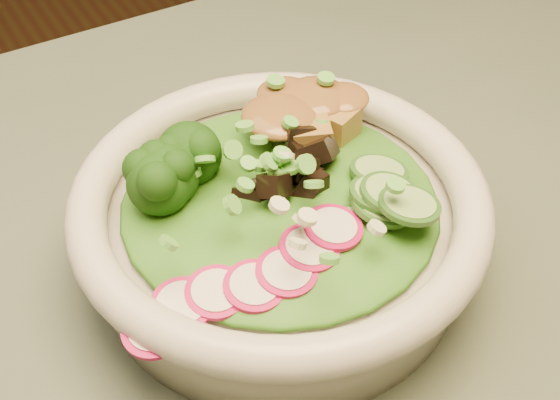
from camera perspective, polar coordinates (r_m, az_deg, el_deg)
salad_bowl at (r=0.44m, az=-0.00°, el=-1.72°), size 0.23×0.23×0.06m
lettuce_bed at (r=0.42m, az=-0.00°, el=0.10°), size 0.17×0.17×0.02m
broccoli_florets at (r=0.42m, az=-7.21°, el=2.00°), size 0.08×0.07×0.04m
radish_slices at (r=0.38m, az=-1.03°, el=-5.41°), size 0.10×0.06×0.02m
cucumber_slices at (r=0.41m, az=7.63°, el=0.08°), size 0.07×0.07×0.03m
mushroom_heap at (r=0.42m, az=0.23°, el=2.15°), size 0.07×0.07×0.03m
tofu_cubes at (r=0.46m, az=1.29°, el=5.50°), size 0.09×0.07×0.03m
peanut_sauce at (r=0.45m, az=1.31°, el=6.62°), size 0.06×0.05×0.01m
scallion_garnish at (r=0.41m, az=-0.00°, el=2.11°), size 0.16×0.16×0.02m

